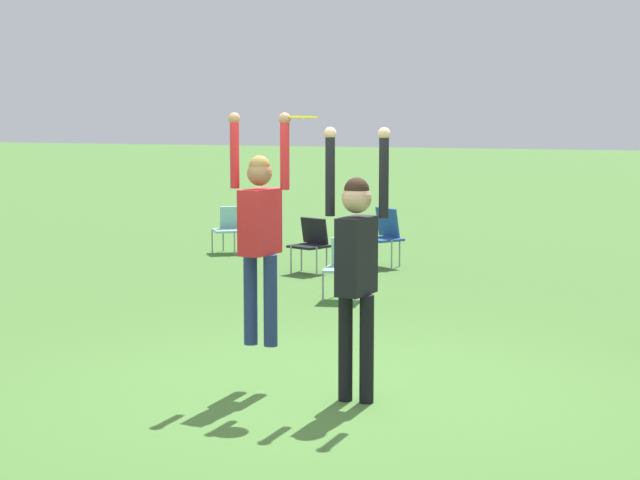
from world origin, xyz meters
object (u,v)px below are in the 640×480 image
frisbee (301,117)px  camping_chair_5 (385,232)px  camping_chair_0 (231,226)px  person_defending (356,256)px  person_jumping (260,224)px  camping_chair_1 (347,263)px  camping_chair_2 (311,241)px

frisbee → camping_chair_5: (-1.59, 7.31, -1.82)m
camping_chair_0 → frisbee: bearing=84.9°
person_defending → frisbee: frisbee is taller
person_jumping → camping_chair_5: person_jumping is taller
person_jumping → camping_chair_5: size_ratio=2.21×
frisbee → camping_chair_0: bearing=119.8°
frisbee → camping_chair_5: 7.69m
camping_chair_1 → frisbee: bearing=94.1°
frisbee → camping_chair_2: bearing=111.0°
camping_chair_0 → camping_chair_2: size_ratio=0.97×
person_defending → camping_chair_0: (-5.13, 8.17, -0.76)m
person_jumping → camping_chair_0: bearing=34.3°
camping_chair_0 → camping_chair_2: 2.69m
camping_chair_0 → person_defending: bearing=87.3°
camping_chair_2 → camping_chair_1: bearing=143.9°
person_jumping → person_defending: size_ratio=0.88×
person_jumping → frisbee: 0.98m
person_defending → person_jumping: bearing=-90.0°
person_defending → frisbee: size_ratio=8.21×
frisbee → camping_chair_0: size_ratio=0.35×
person_jumping → camping_chair_0: 9.15m
camping_chair_2 → camping_chair_5: (0.84, 0.99, 0.05)m
frisbee → camping_chair_1: (-1.14, 4.34, -1.89)m
camping_chair_2 → camping_chair_5: 1.30m
person_defending → camping_chair_1: 4.93m
person_jumping → camping_chair_0: (-4.22, 8.06, -0.98)m
camping_chair_5 → person_defending: bearing=140.3°
frisbee → camping_chair_1: size_ratio=0.35×
frisbee → camping_chair_2: 7.02m
person_jumping → frisbee: (0.34, 0.11, 0.92)m
camping_chair_2 → person_defending: bearing=135.5°
person_jumping → camping_chair_1: 4.63m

